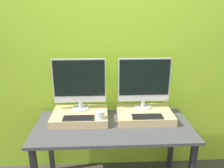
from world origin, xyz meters
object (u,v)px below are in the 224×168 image
Objects in this scene: keyboard_right at (147,116)px; monitor_left at (79,83)px; mug at (100,115)px; keyboard_left at (79,118)px; monitor_right at (144,82)px.

monitor_left is at bearing 160.60° from keyboard_right.
keyboard_left is at bearing 180.00° from mug.
mug is (0.21, 0.00, 0.03)m from keyboard_left.
monitor_left is 1.81× the size of keyboard_right.
mug is 0.29× the size of keyboard_right.
keyboard_left is 0.67m from keyboard_right.
keyboard_right is at bearing 0.00° from keyboard_left.
keyboard_left is at bearing 180.00° from keyboard_right.
keyboard_left is (-0.00, -0.24, -0.28)m from monitor_left.
keyboard_right is at bearing 0.00° from mug.
mug is at bearing -48.54° from monitor_left.
monitor_right is at bearing 0.00° from monitor_left.
monitor_left and monitor_right have the same top height.
monitor_left reaches higher than keyboard_left.
monitor_right reaches higher than mug.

